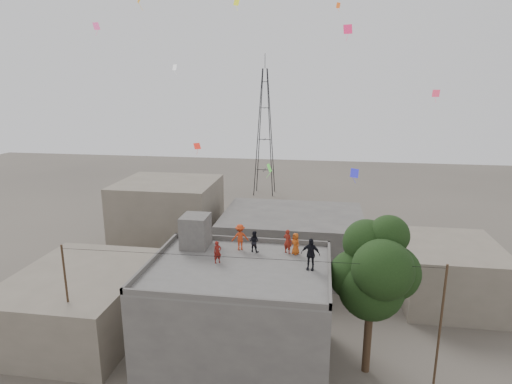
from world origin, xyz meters
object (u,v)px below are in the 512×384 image
transmission_tower (265,133)px  person_red_adult (288,241)px  tree (375,271)px  stair_head_box (196,231)px  person_dark_adult (310,254)px

transmission_tower → person_red_adult: size_ratio=13.59×
person_red_adult → tree: bearing=-172.9°
transmission_tower → person_red_adult: 38.20m
transmission_tower → person_red_adult: transmission_tower is taller
stair_head_box → person_dark_adult: 7.45m
tree → person_red_adult: (-4.89, 1.82, 0.73)m
stair_head_box → person_red_adult: stair_head_box is taller
stair_head_box → transmission_tower: (-0.80, 37.40, 1.97)m
tree → person_red_adult: size_ratio=6.18×
tree → person_dark_adult: bearing=-175.1°
person_dark_adult → transmission_tower: bearing=110.1°
tree → stair_head_box: bearing=169.3°
tree → transmission_tower: 41.12m
person_dark_adult → stair_head_box: bearing=170.8°
stair_head_box → tree: 10.80m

